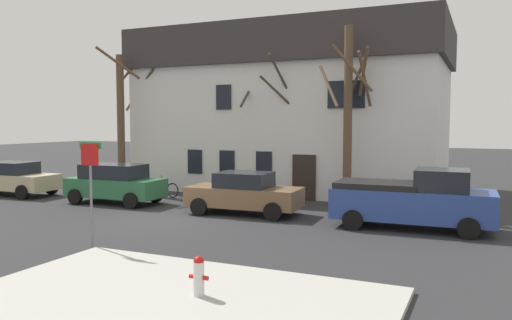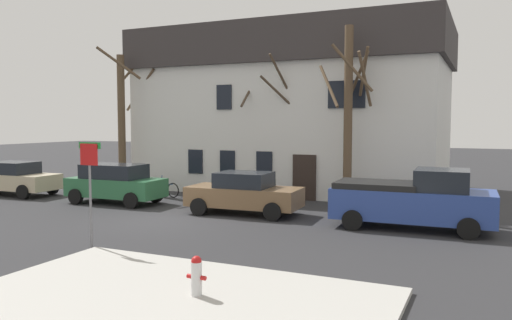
{
  "view_description": "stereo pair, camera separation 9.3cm",
  "coord_description": "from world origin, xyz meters",
  "views": [
    {
      "loc": [
        10.66,
        -15.32,
        3.59
      ],
      "look_at": [
        2.41,
        2.97,
        2.09
      ],
      "focal_mm": 35.73,
      "sensor_mm": 36.0,
      "label": 1
    },
    {
      "loc": [
        10.74,
        -15.28,
        3.59
      ],
      "look_at": [
        2.41,
        2.97,
        2.09
      ],
      "focal_mm": 35.73,
      "sensor_mm": 36.0,
      "label": 2
    }
  ],
  "objects": [
    {
      "name": "tree_bare_far",
      "position": [
        5.41,
        5.73,
        4.06
      ],
      "size": [
        2.47,
        2.25,
        7.58
      ],
      "color": "brown",
      "rests_on": "ground_plane"
    },
    {
      "name": "tree_bare_mid",
      "position": [
        1.34,
        7.01,
        3.66
      ],
      "size": [
        2.38,
        2.35,
        6.89
      ],
      "color": "#4C3D2D",
      "rests_on": "ground_plane"
    },
    {
      "name": "pickup_truck_blue",
      "position": [
        8.52,
        2.31,
        0.99
      ],
      "size": [
        5.31,
        2.38,
        2.04
      ],
      "color": "#2D4799",
      "rests_on": "ground_plane"
    },
    {
      "name": "street_sign_pole",
      "position": [
        0.66,
        -4.38,
        2.11
      ],
      "size": [
        0.76,
        0.07,
        3.03
      ],
      "color": "slate",
      "rests_on": "ground_plane"
    },
    {
      "name": "car_brown_sedan",
      "position": [
        2.16,
        2.41,
        0.83
      ],
      "size": [
        4.5,
        2.22,
        1.64
      ],
      "color": "brown",
      "rests_on": "ground_plane"
    },
    {
      "name": "bicycle_leaning",
      "position": [
        -3.33,
        4.98,
        0.37
      ],
      "size": [
        1.74,
        0.29,
        1.03
      ],
      "color": "black",
      "rests_on": "ground_plane"
    },
    {
      "name": "building_main",
      "position": [
        1.04,
        11.02,
        4.29
      ],
      "size": [
        16.05,
        8.93,
        8.44
      ],
      "color": "white",
      "rests_on": "ground_plane"
    },
    {
      "name": "tree_bare_near",
      "position": [
        -6.57,
        5.96,
        3.82
      ],
      "size": [
        2.41,
        3.09,
        7.31
      ],
      "color": "brown",
      "rests_on": "ground_plane"
    },
    {
      "name": "ground_plane",
      "position": [
        0.0,
        0.0,
        0.0
      ],
      "size": [
        120.0,
        120.0,
        0.0
      ],
      "primitive_type": "plane",
      "color": "#2D2D30"
    },
    {
      "name": "fire_hydrant",
      "position": [
        5.52,
        -6.71,
        0.54
      ],
      "size": [
        0.42,
        0.22,
        0.81
      ],
      "color": "silver",
      "rests_on": "sidewalk_slab"
    },
    {
      "name": "car_green_wagon",
      "position": [
        -4.18,
        2.44,
        0.9
      ],
      "size": [
        4.38,
        2.1,
        1.74
      ],
      "color": "#2D6B42",
      "rests_on": "ground_plane"
    },
    {
      "name": "car_beige_sedan",
      "position": [
        -10.46,
        2.4,
        0.83
      ],
      "size": [
        4.69,
        2.21,
        1.64
      ],
      "color": "#C6B793",
      "rests_on": "ground_plane"
    },
    {
      "name": "sidewalk_slab",
      "position": [
        5.13,
        -7.54,
        0.06
      ],
      "size": [
        8.54,
        6.21,
        0.12
      ],
      "primitive_type": "cube",
      "color": "#B7B5AD",
      "rests_on": "ground_plane"
    }
  ]
}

